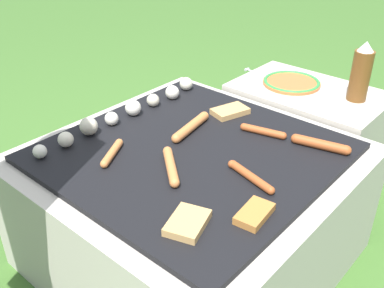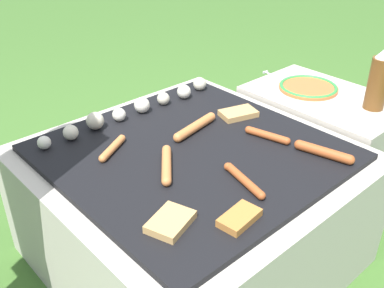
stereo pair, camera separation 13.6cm
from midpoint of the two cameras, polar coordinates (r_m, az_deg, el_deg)
name	(u,v)px [view 2 (the right image)]	position (r m, az deg, el deg)	size (l,w,h in m)	color
ground_plane	(192,254)	(1.63, 2.45, -13.83)	(14.00, 14.00, 0.00)	#3D6628
grill	(192,206)	(1.49, 2.63, -7.96)	(0.90, 0.90, 0.43)	#B2AA9E
side_ledge	(318,144)	(1.91, 17.72, -0.07)	(0.38, 0.58, 0.43)	#B2AA9E
sausage_back_center	(113,148)	(1.36, -7.28, -0.60)	(0.13, 0.08, 0.02)	#C6753D
sausage_front_right	(167,165)	(1.27, -0.21, -2.73)	(0.13, 0.15, 0.03)	#C6753D
sausage_mid_left	(267,135)	(1.45, 12.20, 1.01)	(0.06, 0.15, 0.02)	#A34C23
sausage_front_left	(244,180)	(1.23, 9.81, -4.65)	(0.06, 0.17, 0.02)	#A34C23
sausage_back_right	(195,127)	(1.46, 3.07, 2.15)	(0.21, 0.06, 0.03)	#C6753D
sausage_front_center	(324,152)	(1.40, 19.07, -1.05)	(0.07, 0.18, 0.03)	#A34C23
bread_slice_left	(238,113)	(1.58, 8.37, 3.80)	(0.14, 0.11, 0.02)	tan
bread_slice_right	(170,222)	(1.07, 0.90, -9.98)	(0.13, 0.11, 0.02)	tan
bread_slice_center	(239,218)	(1.10, 9.62, -9.35)	(0.11, 0.07, 0.02)	#B27033
mushroom_row	(135,108)	(1.57, -4.85, 4.49)	(0.70, 0.07, 0.06)	silver
plate_colorful	(308,87)	(1.85, 16.63, 6.87)	(0.23, 0.23, 0.02)	orange
condiment_bottle	(379,81)	(1.73, 24.74, 7.27)	(0.07, 0.07, 0.22)	brown
fork_utensil	(280,79)	(1.91, 13.17, 7.98)	(0.05, 0.22, 0.01)	silver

